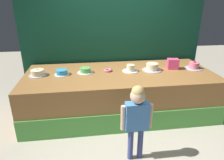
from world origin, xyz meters
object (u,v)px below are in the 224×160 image
(donut, at_px, (108,70))
(cake_far_right, at_px, (194,66))
(cake_center_right, at_px, (130,69))
(cake_far_left, at_px, (38,73))
(child_figure, at_px, (137,114))
(pink_box, at_px, (173,64))
(cake_center_left, at_px, (85,70))
(cake_left, at_px, (62,72))
(cake_right, at_px, (152,67))

(donut, bearing_deg, cake_far_right, -2.41)
(cake_center_right, bearing_deg, cake_far_left, -179.95)
(child_figure, xyz_separation_m, pink_box, (1.03, 1.34, 0.19))
(donut, bearing_deg, pink_box, -1.27)
(donut, height_order, cake_far_right, cake_far_right)
(pink_box, bearing_deg, cake_far_right, -5.81)
(child_figure, xyz_separation_m, cake_center_left, (-0.61, 1.35, 0.13))
(pink_box, height_order, cake_center_left, pink_box)
(child_figure, bearing_deg, cake_far_right, 42.16)
(child_figure, relative_size, donut, 7.08)
(cake_left, bearing_deg, pink_box, 1.20)
(pink_box, distance_m, cake_left, 2.04)
(child_figure, xyz_separation_m, cake_right, (0.62, 1.31, 0.15))
(pink_box, distance_m, cake_center_right, 0.82)
(cake_left, xyz_separation_m, cake_right, (1.63, 0.01, 0.02))
(cake_left, bearing_deg, child_figure, -52.00)
(cake_center_right, distance_m, cake_right, 0.41)
(cake_center_right, bearing_deg, pink_box, 1.95)
(donut, xyz_separation_m, cake_left, (-0.82, -0.07, 0.02))
(child_figure, distance_m, cake_far_left, 1.94)
(cake_left, height_order, cake_far_right, cake_far_right)
(cake_far_left, relative_size, cake_center_right, 1.05)
(pink_box, xyz_separation_m, cake_center_right, (-0.82, -0.03, -0.05))
(donut, relative_size, cake_center_right, 0.51)
(cake_far_left, xyz_separation_m, cake_right, (2.04, 0.00, 0.01))
(cake_left, relative_size, cake_right, 0.74)
(donut, xyz_separation_m, cake_center_right, (0.41, -0.05, 0.03))
(donut, distance_m, cake_far_right, 1.63)
(child_figure, distance_m, donut, 1.39)
(donut, height_order, cake_center_right, cake_center_right)
(cake_left, distance_m, cake_right, 1.63)
(child_figure, height_order, donut, child_figure)
(cake_center_right, xyz_separation_m, cake_far_right, (1.22, -0.01, 0.00))
(donut, bearing_deg, child_figure, -81.78)
(pink_box, height_order, cake_left, pink_box)
(cake_right, bearing_deg, cake_center_left, 178.19)
(cake_right, relative_size, cake_far_right, 1.08)
(cake_center_left, bearing_deg, cake_far_left, -177.27)
(cake_center_right, xyz_separation_m, cake_right, (0.41, -0.00, 0.01))
(cake_far_right, bearing_deg, cake_right, 179.11)
(cake_center_right, distance_m, cake_far_right, 1.22)
(cake_right, bearing_deg, cake_far_left, -179.99)
(pink_box, xyz_separation_m, cake_center_left, (-1.63, 0.01, -0.06))
(child_figure, relative_size, cake_left, 4.03)
(cake_far_left, xyz_separation_m, cake_far_right, (2.86, -0.01, 0.01))
(cake_left, xyz_separation_m, cake_center_left, (0.41, 0.05, -0.00))
(cake_center_left, bearing_deg, cake_left, -172.65)
(donut, relative_size, cake_left, 0.57)
(cake_far_left, distance_m, cake_right, 2.04)
(child_figure, distance_m, cake_left, 1.65)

